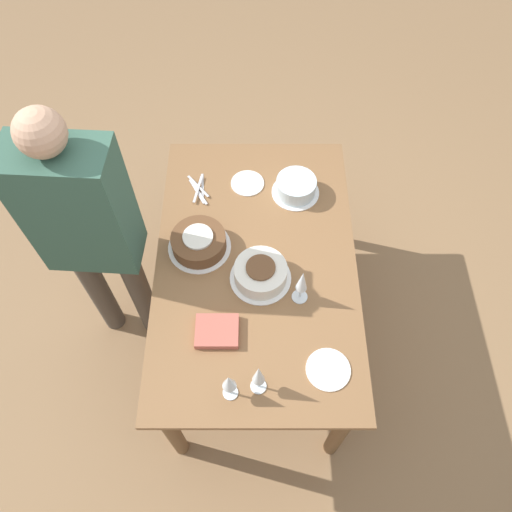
# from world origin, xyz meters

# --- Properties ---
(ground_plane) EXTENTS (12.00, 12.00, 0.00)m
(ground_plane) POSITION_xyz_m (0.00, 0.00, 0.00)
(ground_plane) COLOR #8E6B47
(dining_table) EXTENTS (1.45, 0.90, 0.75)m
(dining_table) POSITION_xyz_m (0.00, 0.00, 0.64)
(dining_table) COLOR brown
(dining_table) RESTS_ON ground_plane
(cake_center_white) EXTENTS (0.27, 0.27, 0.10)m
(cake_center_white) POSITION_xyz_m (0.08, 0.02, 0.80)
(cake_center_white) COLOR white
(cake_center_white) RESTS_ON dining_table
(cake_front_chocolate) EXTENTS (0.29, 0.29, 0.09)m
(cake_front_chocolate) POSITION_xyz_m (-0.08, -0.26, 0.79)
(cake_front_chocolate) COLOR white
(cake_front_chocolate) RESTS_ON dining_table
(cake_back_decorated) EXTENTS (0.23, 0.23, 0.09)m
(cake_back_decorated) POSITION_xyz_m (-0.40, 0.19, 0.80)
(cake_back_decorated) COLOR white
(cake_back_decorated) RESTS_ON dining_table
(wine_glass_near) EXTENTS (0.06, 0.06, 0.21)m
(wine_glass_near) POSITION_xyz_m (0.57, 0.01, 0.89)
(wine_glass_near) COLOR silver
(wine_glass_near) RESTS_ON dining_table
(wine_glass_far) EXTENTS (0.07, 0.07, 0.21)m
(wine_glass_far) POSITION_xyz_m (0.18, 0.19, 0.89)
(wine_glass_far) COLOR silver
(wine_glass_far) RESTS_ON dining_table
(wine_glass_extra) EXTENTS (0.06, 0.06, 0.19)m
(wine_glass_extra) POSITION_xyz_m (0.59, -0.10, 0.88)
(wine_glass_extra) COLOR silver
(wine_glass_extra) RESTS_ON dining_table
(dessert_plate_left) EXTENTS (0.17, 0.17, 0.01)m
(dessert_plate_left) POSITION_xyz_m (-0.46, -0.04, 0.75)
(dessert_plate_left) COLOR white
(dessert_plate_left) RESTS_ON dining_table
(dessert_plate_right) EXTENTS (0.18, 0.18, 0.01)m
(dessert_plate_right) POSITION_xyz_m (0.50, 0.29, 0.75)
(dessert_plate_right) COLOR white
(dessert_plate_right) RESTS_ON dining_table
(fork_pile) EXTENTS (0.20, 0.12, 0.01)m
(fork_pile) POSITION_xyz_m (-0.41, -0.28, 0.76)
(fork_pile) COLOR silver
(fork_pile) RESTS_ON dining_table
(napkin_stack) EXTENTS (0.15, 0.18, 0.03)m
(napkin_stack) POSITION_xyz_m (0.34, -0.16, 0.77)
(napkin_stack) COLOR #B75B4C
(napkin_stack) RESTS_ON dining_table
(person_cutting) EXTENTS (0.24, 0.41, 1.59)m
(person_cutting) POSITION_xyz_m (-0.05, -0.71, 0.95)
(person_cutting) COLOR #4C4238
(person_cutting) RESTS_ON ground_plane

